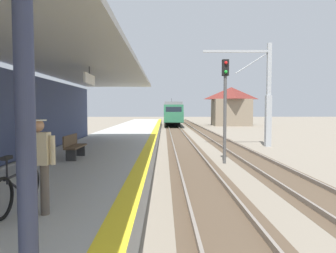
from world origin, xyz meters
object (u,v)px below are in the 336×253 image
(commuter_person, at_px, (38,161))
(rail_signal_post, at_px, (225,100))
(catenary_pylon_far_side, at_px, (264,97))
(approaching_train, at_px, (172,112))
(distant_trackside_house, at_px, (231,106))
(platform_bench, at_px, (74,146))
(bicycle_beside_commuter, at_px, (18,188))

(commuter_person, xyz_separation_m, rail_signal_post, (5.23, 10.00, 1.35))
(commuter_person, bearing_deg, catenary_pylon_far_side, 60.75)
(approaching_train, height_order, catenary_pylon_far_side, catenary_pylon_far_side)
(distant_trackside_house, bearing_deg, platform_bench, -110.25)
(commuter_person, bearing_deg, distant_trackside_house, 73.68)
(approaching_train, height_order, bicycle_beside_commuter, approaching_train)
(platform_bench, xyz_separation_m, distant_trackside_house, (14.58, 39.50, 1.96))
(catenary_pylon_far_side, bearing_deg, commuter_person, -119.25)
(bicycle_beside_commuter, bearing_deg, commuter_person, -29.08)
(approaching_train, relative_size, bicycle_beside_commuter, 10.77)
(approaching_train, xyz_separation_m, catenary_pylon_far_side, (5.88, -31.34, 1.43))
(bicycle_beside_commuter, xyz_separation_m, platform_bench, (-0.70, 5.88, 0.08))
(commuter_person, xyz_separation_m, distant_trackside_house, (13.37, 45.66, 1.50))
(commuter_person, distance_m, rail_signal_post, 11.37)
(rail_signal_post, xyz_separation_m, catenary_pylon_far_side, (4.24, 6.91, 0.41))
(catenary_pylon_far_side, bearing_deg, distant_trackside_house, 82.28)
(platform_bench, relative_size, distant_trackside_house, 0.24)
(rail_signal_post, height_order, platform_bench, rail_signal_post)
(approaching_train, xyz_separation_m, bicycle_beside_commuter, (-4.10, -47.97, -0.88))
(catenary_pylon_far_side, xyz_separation_m, distant_trackside_house, (3.90, 28.75, -0.27))
(approaching_train, bearing_deg, distant_trackside_house, -14.85)
(bicycle_beside_commuter, height_order, rail_signal_post, rail_signal_post)
(commuter_person, relative_size, catenary_pylon_far_side, 0.22)
(approaching_train, distance_m, rail_signal_post, 38.30)
(approaching_train, bearing_deg, catenary_pylon_far_side, -79.37)
(approaching_train, relative_size, commuter_person, 11.74)
(approaching_train, height_order, platform_bench, approaching_train)
(commuter_person, relative_size, bicycle_beside_commuter, 0.92)
(bicycle_beside_commuter, bearing_deg, approaching_train, 85.12)
(commuter_person, height_order, catenary_pylon_far_side, catenary_pylon_far_side)
(approaching_train, xyz_separation_m, platform_bench, (-4.80, -42.09, -0.80))
(approaching_train, relative_size, catenary_pylon_far_side, 2.61)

